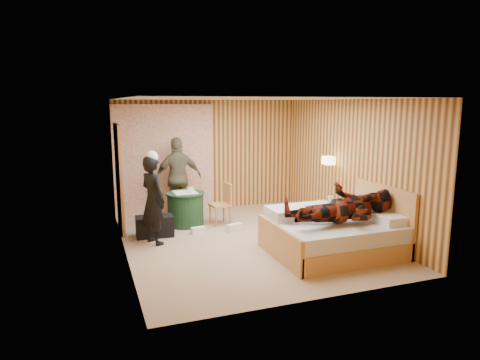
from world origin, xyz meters
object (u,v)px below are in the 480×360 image
object	(u,v)px
bed	(333,234)
chair_far	(180,193)
nightstand	(333,214)
duffel_bag	(155,226)
woman_standing	(153,200)
man_on_bed	(344,198)
round_table	(186,209)
chair_near	(223,201)
man_at_table	(178,178)
wall_lamp	(329,160)

from	to	relation	value
bed	chair_far	distance (m)	3.57
nightstand	chair_far	xyz separation A→B (m)	(-2.67, 1.79, 0.27)
bed	nightstand	distance (m)	1.43
duffel_bag	woman_standing	world-z (taller)	woman_standing
man_on_bed	nightstand	bearing A→B (deg)	63.18
round_table	chair_near	xyz separation A→B (m)	(0.74, -0.17, 0.14)
bed	chair_near	distance (m)	2.52
chair_far	man_at_table	size ratio (longest dim) A/B	0.54
bed	duffel_bag	xyz separation A→B (m)	(-2.63, 1.86, -0.12)
nightstand	woman_standing	world-z (taller)	woman_standing
bed	man_at_table	bearing A→B (deg)	122.47
bed	man_on_bed	size ratio (longest dim) A/B	1.13
chair_near	man_on_bed	xyz separation A→B (m)	(1.22, -2.45, 0.48)
wall_lamp	nightstand	size ratio (longest dim) A/B	0.48
chair_far	man_on_bed	xyz separation A→B (m)	(1.94, -3.23, 0.43)
chair_far	chair_near	xyz separation A→B (m)	(0.73, -0.79, -0.05)
wall_lamp	duffel_bag	bearing A→B (deg)	174.36
chair_near	bed	bearing A→B (deg)	22.27
chair_far	woman_standing	xyz separation A→B (m)	(-0.78, -1.53, 0.24)
chair_far	man_on_bed	bearing A→B (deg)	-50.40
round_table	wall_lamp	bearing A→B (deg)	-17.65
chair_near	woman_standing	size ratio (longest dim) A/B	0.54
woman_standing	wall_lamp	bearing A→B (deg)	-113.32
wall_lamp	chair_near	distance (m)	2.26
woman_standing	man_on_bed	size ratio (longest dim) A/B	0.88
bed	chair_near	world-z (taller)	bed
round_table	bed	bearing A→B (deg)	-51.10
duffel_bag	man_at_table	bearing A→B (deg)	61.92
round_table	chair_near	distance (m)	0.77
man_at_table	wall_lamp	bearing A→B (deg)	149.07
wall_lamp	woman_standing	world-z (taller)	woman_standing
round_table	chair_far	xyz separation A→B (m)	(0.01, 0.62, 0.20)
round_table	duffel_bag	size ratio (longest dim) A/B	1.14
man_at_table	nightstand	bearing A→B (deg)	143.95
chair_far	wall_lamp	bearing A→B (deg)	-20.03
bed	round_table	xyz separation A→B (m)	(-1.93, 2.39, 0.03)
duffel_bag	woman_standing	size ratio (longest dim) A/B	0.43
woman_standing	man_on_bed	xyz separation A→B (m)	(2.72, -1.70, 0.19)
nightstand	woman_standing	distance (m)	3.50
round_table	woman_standing	bearing A→B (deg)	-129.97
round_table	chair_far	distance (m)	0.65
chair_near	man_at_table	size ratio (longest dim) A/B	0.49
wall_lamp	bed	distance (m)	1.98
chair_far	man_at_table	bearing A→B (deg)	123.95
nightstand	chair_near	xyz separation A→B (m)	(-1.95, 1.00, 0.22)
nightstand	round_table	bearing A→B (deg)	156.37
duffel_bag	man_on_bed	xyz separation A→B (m)	(2.66, -2.09, 0.78)
man_on_bed	chair_near	bearing A→B (deg)	116.43
bed	man_on_bed	world-z (taller)	man_on_bed
duffel_bag	woman_standing	bearing A→B (deg)	-96.61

